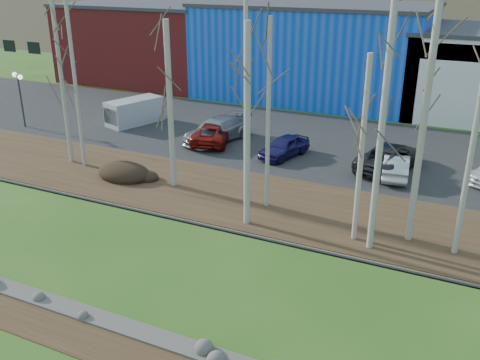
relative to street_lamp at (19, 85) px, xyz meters
The scene contains 26 objects.
dirt_strip 28.20m from the street_lamp, 37.87° to the right, with size 80.00×1.80×0.03m, color #382616.
near_bank_rocks 27.60m from the street_lamp, 36.22° to the right, with size 80.00×0.80×0.50m, color #47423D, non-canonical shape.
river 25.41m from the street_lamp, 28.67° to the right, with size 80.00×8.00×0.90m, color #111832, non-canonical shape.
far_bank_rocks 23.74m from the street_lamp, 19.87° to the right, with size 80.00×0.80×0.46m, color #47423D, non-canonical shape.
far_bank 22.85m from the street_lamp, 12.23° to the right, with size 80.00×7.00×0.15m, color #382616.
parking_lot 23.06m from the street_lamp, 14.48° to the left, with size 80.00×14.00×0.14m, color black.
building_brick 19.81m from the street_lamp, 95.48° to the left, with size 16.32×12.24×7.80m.
building_blue 25.47m from the street_lamp, 50.74° to the left, with size 20.40×12.24×8.30m.
dirt_mound 14.31m from the street_lamp, 21.73° to the right, with size 3.23×2.28×0.63m, color black.
birch_0 9.72m from the street_lamp, 27.62° to the right, with size 0.24×0.24×9.76m.
birch_1 10.92m from the street_lamp, 25.61° to the right, with size 0.22×0.22×10.39m.
birch_2 17.01m from the street_lamp, 17.00° to the right, with size 0.31×0.31×8.84m.
birch_3 21.50m from the street_lamp, 14.16° to the right, with size 0.20×0.20×11.67m.
birch_4 23.07m from the street_lamp, 18.80° to the right, with size 0.29×0.29×9.22m.
birch_5 22.52m from the street_lamp, 13.35° to the right, with size 0.22×0.22×9.23m.
birch_6 27.63m from the street_lamp, 14.23° to the right, with size 0.23×0.23×8.15m.
birch_7 29.62m from the street_lamp, 11.31° to the right, with size 0.30×0.30×10.66m.
birch_8 28.59m from the street_lamp, 14.75° to the right, with size 0.27×0.27×10.49m.
birch_9 31.60m from the street_lamp, 11.29° to the right, with size 0.24×0.24×10.15m.
street_lamp is the anchor object (origin of this frame).
car_0 15.07m from the street_lamp, 10.56° to the left, with size 2.29×4.96×1.38m, color maroon.
car_1 15.19m from the street_lamp, 11.91° to the left, with size 2.23×5.49×1.59m, color gray.
car_2 20.28m from the street_lamp, ahead, with size 1.58×3.93×1.34m, color #1C184C.
car_3 27.20m from the street_lamp, ahead, with size 1.39×3.99×1.32m, color #B1B2B4.
car_4 26.70m from the street_lamp, ahead, with size 2.57×5.57×1.55m, color #252528.
van_grey 8.33m from the street_lamp, 30.47° to the left, with size 3.03×4.63×1.88m.
Camera 1 is at (9.14, -8.71, 11.53)m, focal length 40.00 mm.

